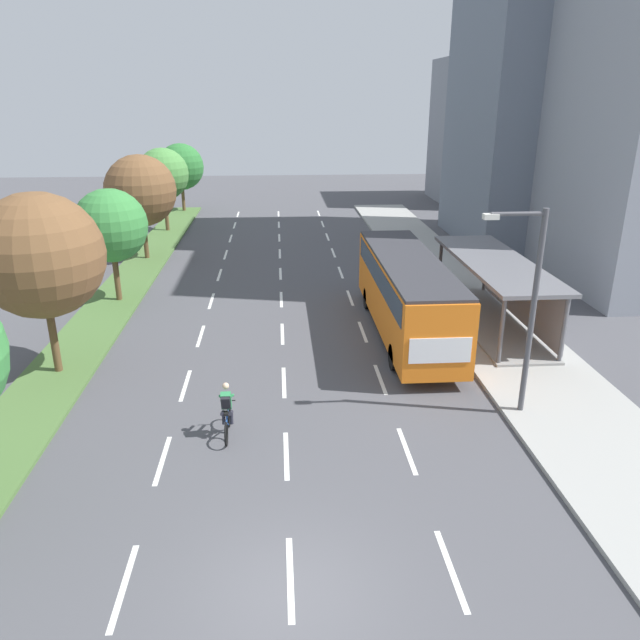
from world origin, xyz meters
The scene contains 17 objects.
ground_plane centered at (0.00, 0.00, 0.00)m, with size 140.00×140.00×0.00m, color #4C4C51.
median_strip centered at (-8.30, 20.00, 0.06)m, with size 2.60×52.00×0.12m, color #4C7038.
sidewalk_right centered at (9.25, 20.00, 0.07)m, with size 4.50×52.00×0.15m, color #9E9E99.
lane_divider_left centered at (-3.50, 19.31, 0.00)m, with size 0.14×49.61×0.01m.
lane_divider_center centered at (0.00, 19.31, 0.00)m, with size 0.14×49.61×0.01m.
lane_divider_right centered at (3.50, 19.31, 0.00)m, with size 0.14×49.61×0.01m.
bus_shelter centered at (9.53, 14.94, 1.87)m, with size 2.90×9.81×2.86m.
bus centered at (5.25, 14.17, 2.07)m, with size 2.54×11.29×3.37m.
cyclist centered at (-1.74, 6.37, 0.79)m, with size 0.46×1.82×1.71m.
median_tree_second centered at (-8.31, 11.22, 4.47)m, with size 4.39×4.39×6.55m.
median_tree_third centered at (-8.06, 19.53, 3.83)m, with size 3.50×3.50×5.47m.
median_tree_fourth centered at (-8.31, 27.84, 4.26)m, with size 4.29×4.29×6.30m.
median_tree_fifth centered at (-8.39, 36.15, 4.25)m, with size 3.75×3.75×6.02m.
median_tree_farthest centered at (-8.31, 44.46, 3.88)m, with size 3.92×3.92×5.73m.
streetlight centered at (7.42, 7.07, 3.89)m, with size 1.91×0.24×6.50m.
building_mid_right centered at (17.87, 31.40, 11.80)m, with size 10.64×11.17×23.60m, color slate.
building_far_right centered at (20.43, 48.14, 6.45)m, with size 10.26×10.00×12.91m, color gray.
Camera 1 is at (-0.08, -9.78, 9.68)m, focal length 34.01 mm.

